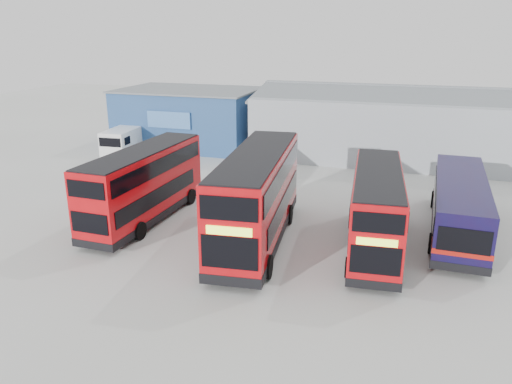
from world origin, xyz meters
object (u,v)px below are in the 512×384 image
double_decker_left (144,186)px  double_decker_right (376,212)px  single_decker_blue (459,207)px  maintenance_shed (443,126)px  double_decker_centre (257,199)px  office_block (190,117)px  panel_van (125,140)px

double_decker_left → double_decker_right: (12.60, -0.03, -0.07)m
single_decker_blue → maintenance_shed: bearing=-87.0°
double_decker_centre → single_decker_blue: 10.65m
office_block → double_decker_centre: 23.04m
double_decker_centre → single_decker_blue: double_decker_centre is taller
double_decker_left → double_decker_centre: size_ratio=0.88×
double_decker_right → single_decker_blue: size_ratio=0.87×
single_decker_blue → office_block: bearing=-32.2°
panel_van → single_decker_blue: bearing=-25.5°
office_block → double_decker_right: size_ratio=1.29×
office_block → double_decker_right: (18.35, -18.46, -0.61)m
maintenance_shed → double_decker_left: size_ratio=3.12×
maintenance_shed → double_decker_left: (-16.25, -20.44, -0.56)m
double_decker_left → double_decker_centre: (6.85, -0.86, 0.26)m
single_decker_blue → double_decker_left: bearing=13.1°
maintenance_shed → double_decker_left: 26.12m
maintenance_shed → double_decker_centre: maintenance_shed is taller
double_decker_centre → double_decker_right: double_decker_centre is taller
double_decker_centre → panel_van: bearing=133.1°
maintenance_shed → panel_van: bearing=-164.4°
maintenance_shed → double_decker_right: bearing=-100.1°
panel_van → double_decker_left: bearing=-59.2°
maintenance_shed → double_decker_centre: size_ratio=2.73×
double_decker_centre → double_decker_right: 5.82m
office_block → maintenance_shed: maintenance_shed is taller
maintenance_shed → single_decker_blue: maintenance_shed is taller
maintenance_shed → double_decker_centre: 23.29m
double_decker_right → single_decker_blue: 5.25m
double_decker_right → double_decker_centre: bearing=-176.6°
single_decker_blue → panel_van: bearing=-19.1°
office_block → maintenance_shed: (22.00, 2.01, 0.02)m
office_block → maintenance_shed: size_ratio=0.40×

